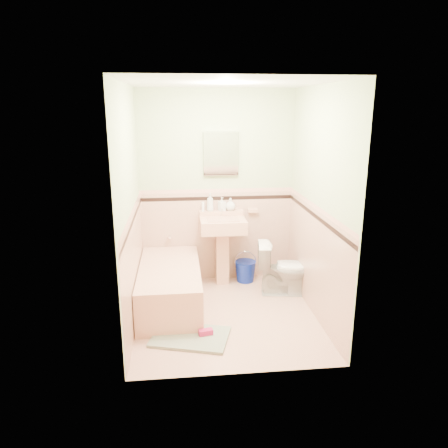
{
  "coord_description": "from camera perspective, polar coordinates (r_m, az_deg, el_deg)",
  "views": [
    {
      "loc": [
        -0.5,
        -4.31,
        2.27
      ],
      "look_at": [
        0.0,
        0.25,
        1.0
      ],
      "focal_mm": 33.94,
      "sensor_mm": 36.0,
      "label": 1
    }
  ],
  "objects": [
    {
      "name": "soap_bottle_left",
      "position": [
        5.49,
        -1.88,
        2.95
      ],
      "size": [
        0.11,
        0.11,
        0.23
      ],
      "primitive_type": "imported",
      "rotation": [
        0.0,
        0.0,
        -0.29
      ],
      "color": "#B2B2B2",
      "rests_on": "sink"
    },
    {
      "name": "bathtub",
      "position": [
        5.07,
        -7.27,
        -8.44
      ],
      "size": [
        0.7,
        1.5,
        0.45
      ],
      "primitive_type": "cube",
      "color": "#DDA185",
      "rests_on": "floor"
    },
    {
      "name": "shoe",
      "position": [
        4.45,
        -2.47,
        -14.34
      ],
      "size": [
        0.15,
        0.09,
        0.06
      ],
      "primitive_type": "cube",
      "rotation": [
        0.0,
        0.0,
        0.2
      ],
      "color": "#BF1E59",
      "rests_on": "bath_mat"
    },
    {
      "name": "soap_bottle_right",
      "position": [
        5.53,
        0.88,
        2.68
      ],
      "size": [
        0.15,
        0.15,
        0.16
      ],
      "primitive_type": "imported",
      "rotation": [
        0.0,
        0.0,
        0.18
      ],
      "color": "#B2B2B2",
      "rests_on": "sink"
    },
    {
      "name": "accent_left",
      "position": [
        4.49,
        -12.22,
        0.27
      ],
      "size": [
        0.0,
        2.2,
        2.2
      ],
      "primitive_type": "plane",
      "rotation": [
        1.57,
        0.0,
        1.57
      ],
      "color": "black",
      "rests_on": "ground"
    },
    {
      "name": "tub_faucet",
      "position": [
        5.61,
        -7.31,
        -1.66
      ],
      "size": [
        0.04,
        0.12,
        0.04
      ],
      "primitive_type": "cylinder",
      "rotation": [
        1.57,
        0.0,
        0.0
      ],
      "color": "silver",
      "rests_on": "wall_back"
    },
    {
      "name": "toilet",
      "position": [
        5.35,
        8.09,
        -5.93
      ],
      "size": [
        0.7,
        0.46,
        0.66
      ],
      "primitive_type": "imported",
      "rotation": [
        0.0,
        0.0,
        1.43
      ],
      "color": "white",
      "rests_on": "floor"
    },
    {
      "name": "wainscot_right",
      "position": [
        4.85,
        12.05,
        -5.0
      ],
      "size": [
        0.0,
        2.2,
        2.2
      ],
      "primitive_type": "plane",
      "rotation": [
        1.57,
        0.0,
        -1.57
      ],
      "color": "beige",
      "rests_on": "ground"
    },
    {
      "name": "cap_back",
      "position": [
        5.51,
        -0.94,
        4.5
      ],
      "size": [
        2.0,
        0.0,
        2.0
      ],
      "primitive_type": "plane",
      "rotation": [
        1.57,
        0.0,
        0.0
      ],
      "color": "#E2A48F",
      "rests_on": "ground"
    },
    {
      "name": "cap_right",
      "position": [
        4.67,
        12.4,
        2.13
      ],
      "size": [
        0.0,
        2.2,
        2.2
      ],
      "primitive_type": "plane",
      "rotation": [
        1.57,
        0.0,
        -1.57
      ],
      "color": "#E2A48F",
      "rests_on": "ground"
    },
    {
      "name": "cap_front",
      "position": [
        3.43,
        2.41,
        -2.35
      ],
      "size": [
        2.0,
        0.0,
        2.0
      ],
      "primitive_type": "plane",
      "rotation": [
        -1.57,
        0.0,
        0.0
      ],
      "color": "#E2A48F",
      "rests_on": "ground"
    },
    {
      "name": "accent_back",
      "position": [
        5.53,
        -0.93,
        3.48
      ],
      "size": [
        2.0,
        0.0,
        2.0
      ],
      "primitive_type": "plane",
      "rotation": [
        1.57,
        0.0,
        0.0
      ],
      "color": "black",
      "rests_on": "ground"
    },
    {
      "name": "floor",
      "position": [
        4.89,
        0.32,
        -12.15
      ],
      "size": [
        2.2,
        2.2,
        0.0
      ],
      "primitive_type": "plane",
      "color": "#E2AD94",
      "rests_on": "ground"
    },
    {
      "name": "ceiling",
      "position": [
        4.34,
        0.38,
        18.52
      ],
      "size": [
        2.2,
        2.2,
        0.0
      ],
      "primitive_type": "plane",
      "rotation": [
        3.14,
        0.0,
        0.0
      ],
      "color": "white",
      "rests_on": "ground"
    },
    {
      "name": "accent_front",
      "position": [
        3.46,
        2.39,
        -3.93
      ],
      "size": [
        2.0,
        0.0,
        2.0
      ],
      "primitive_type": "plane",
      "rotation": [
        -1.57,
        0.0,
        0.0
      ],
      "color": "black",
      "rests_on": "ground"
    },
    {
      "name": "bath_mat",
      "position": [
        4.46,
        -4.54,
        -14.91
      ],
      "size": [
        0.87,
        0.7,
        0.03
      ],
      "primitive_type": "cube",
      "rotation": [
        0.0,
        0.0,
        -0.28
      ],
      "color": "gray",
      "rests_on": "floor"
    },
    {
      "name": "tube",
      "position": [
        5.5,
        -2.86,
        2.36
      ],
      "size": [
        0.04,
        0.04,
        0.12
      ],
      "primitive_type": "cylinder",
      "rotation": [
        0.0,
        0.0,
        -0.08
      ],
      "color": "white",
      "rests_on": "sink"
    },
    {
      "name": "wall_left",
      "position": [
        4.46,
        -12.54,
        1.88
      ],
      "size": [
        0.0,
        2.5,
        2.5
      ],
      "primitive_type": "plane",
      "rotation": [
        1.57,
        0.0,
        1.57
      ],
      "color": "#EFE5C3",
      "rests_on": "ground"
    },
    {
      "name": "wall_right",
      "position": [
        4.67,
        12.63,
        2.5
      ],
      "size": [
        0.0,
        2.5,
        2.5
      ],
      "primitive_type": "plane",
      "rotation": [
        1.57,
        0.0,
        -1.57
      ],
      "color": "#EFE5C3",
      "rests_on": "ground"
    },
    {
      "name": "wall_front",
      "position": [
        3.4,
        2.46,
        -1.97
      ],
      "size": [
        2.5,
        0.0,
        2.5
      ],
      "primitive_type": "plane",
      "rotation": [
        -1.57,
        0.0,
        0.0
      ],
      "color": "#EFE5C3",
      "rests_on": "ground"
    },
    {
      "name": "soap_dish",
      "position": [
        5.61,
        3.88,
        1.84
      ],
      "size": [
        0.13,
        0.08,
        0.04
      ],
      "primitive_type": "cube",
      "color": "#DDA185",
      "rests_on": "wall_back"
    },
    {
      "name": "sink",
      "position": [
        5.51,
        -0.17,
        -3.81
      ],
      "size": [
        0.57,
        0.48,
        0.9
      ],
      "primitive_type": null,
      "color": "#DDA185",
      "rests_on": "floor"
    },
    {
      "name": "bucket",
      "position": [
        5.73,
        2.89,
        -6.37
      ],
      "size": [
        0.36,
        0.36,
        0.28
      ],
      "primitive_type": null,
      "rotation": [
        0.0,
        0.0,
        0.33
      ],
      "color": "navy",
      "rests_on": "floor"
    },
    {
      "name": "soap_bottle_mid",
      "position": [
        5.51,
        -0.3,
        2.73
      ],
      "size": [
        0.11,
        0.11,
        0.18
      ],
      "primitive_type": "imported",
      "rotation": [
        0.0,
        0.0,
        0.41
      ],
      "color": "#B2B2B2",
      "rests_on": "sink"
    },
    {
      "name": "sink_faucet",
      "position": [
        5.5,
        -0.33,
        1.58
      ],
      "size": [
        0.02,
        0.02,
        0.1
      ],
      "primitive_type": "cylinder",
      "color": "silver",
      "rests_on": "sink"
    },
    {
      "name": "wainscot_front",
      "position": [
        3.66,
        2.31,
        -11.66
      ],
      "size": [
        2.0,
        0.0,
        2.0
      ],
      "primitive_type": "plane",
      "rotation": [
        -1.57,
        0.0,
        0.0
      ],
      "color": "beige",
      "rests_on": "ground"
    },
    {
      "name": "medicine_cabinet",
      "position": [
        5.44,
        -0.42,
        9.46
      ],
      "size": [
        0.44,
        0.04,
        0.55
      ],
      "primitive_type": "cube",
      "color": "white",
      "rests_on": "wall_back"
    },
    {
      "name": "wainscot_back",
      "position": [
        5.67,
        -0.92,
        -1.65
      ],
      "size": [
        2.0,
        0.0,
        2.0
      ],
      "primitive_type": "plane",
      "rotation": [
        1.57,
        0.0,
        0.0
      ],
      "color": "beige",
      "rests_on": "ground"
    },
    {
      "name": "cap_left",
      "position": [
        4.46,
        -12.29,
        1.51
      ],
      "size": [
        0.0,
        2.2,
        2.2
      ],
      "primitive_type": "plane",
      "rotation": [
        1.57,
        0.0,
        1.57
      ],
      "color": "#E2A48F",
      "rests_on": "ground"
    },
    {
      "name": "wainscot_left",
      "position": [
        4.65,
        -11.93,
        -5.93
      ],
      "size": [
        0.0,
        2.2,
        2.2
      ],
      "primitive_type": "plane",
      "rotation": [
        1.57,
        0.0,
        1.57
      ],
      "color": "beige",
      "rests_on": "ground"
    },
    {
      "name": "wall_back",
      "position": [
        5.53,
        -0.96,
        4.84
      ],
      "size": [
        2.5,
        0.0,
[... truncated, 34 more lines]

